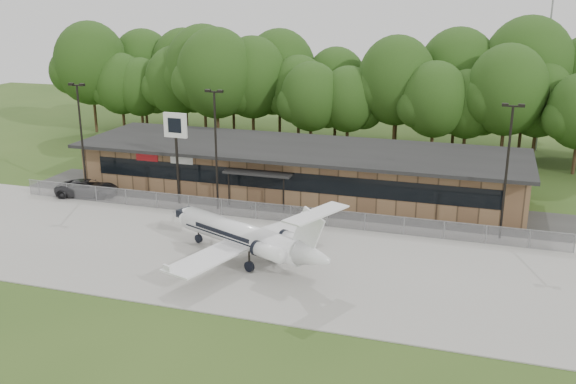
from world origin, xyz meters
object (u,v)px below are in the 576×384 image
(pole_sign, at_px, (176,135))
(terminal, at_px, (299,168))
(suv, at_px, (88,188))
(business_jet, at_px, (247,237))

(pole_sign, bearing_deg, terminal, 41.38)
(terminal, distance_m, suv, 19.38)
(suv, relative_size, pole_sign, 0.69)
(terminal, relative_size, pole_sign, 5.07)
(suv, bearing_deg, pole_sign, -101.13)
(terminal, xyz_separation_m, pole_sign, (-8.81, -7.14, 4.01))
(pole_sign, bearing_deg, suv, -174.69)
(business_jet, height_order, pole_sign, pole_sign)
(business_jet, bearing_deg, pole_sign, 158.99)
(terminal, height_order, pole_sign, pole_sign)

